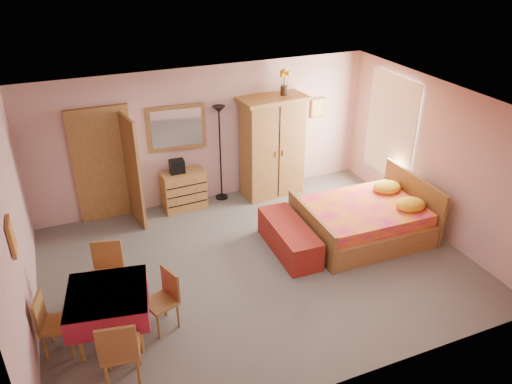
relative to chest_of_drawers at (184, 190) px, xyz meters
name	(u,v)px	position (x,y,z in m)	size (l,w,h in m)	color
floor	(257,265)	(0.56, -2.24, -0.38)	(6.50, 6.50, 0.00)	#5E5953
ceiling	(258,108)	(0.56, -2.24, 2.22)	(6.50, 6.50, 0.00)	brown
wall_back	(206,135)	(0.56, 0.26, 0.92)	(6.50, 0.10, 2.60)	tan
wall_front	(349,295)	(0.56, -4.74, 0.92)	(6.50, 0.10, 2.60)	tan
wall_left	(17,240)	(-2.69, -2.24, 0.92)	(0.10, 5.00, 2.60)	tan
wall_right	(435,158)	(3.81, -2.24, 0.92)	(0.10, 5.00, 2.60)	tan
doorway	(104,166)	(-1.34, 0.23, 0.65)	(1.06, 0.12, 2.15)	#9E6B35
window	(391,127)	(3.77, -1.04, 1.07)	(0.08, 1.40, 1.95)	white
picture_left	(11,237)	(-2.66, -2.84, 1.32)	(0.04, 0.32, 0.42)	orange
picture_back	(318,108)	(2.91, 0.23, 1.17)	(0.30, 0.04, 0.40)	#D8BF59
chest_of_drawers	(184,190)	(0.00, 0.00, 0.00)	(0.80, 0.40, 0.76)	#A56D38
wall_mirror	(176,128)	(0.00, 0.21, 1.17)	(1.06, 0.06, 0.84)	white
stereo	(177,166)	(-0.09, 0.01, 0.50)	(0.27, 0.20, 0.25)	black
floor_lamp	(220,154)	(0.78, 0.11, 0.57)	(0.24, 0.24, 1.89)	black
wardrobe	(272,147)	(1.78, -0.06, 0.62)	(1.27, 0.65, 1.99)	olive
sunflower_vase	(284,82)	(2.02, -0.03, 1.85)	(0.19, 0.19, 0.48)	yellow
bed	(364,211)	(2.56, -2.12, 0.11)	(2.09, 1.65, 0.97)	#D4145A
bench	(289,238)	(1.20, -2.05, -0.13)	(0.54, 1.46, 0.49)	maroon
dining_table	(110,315)	(-1.78, -2.95, -0.02)	(0.98, 0.98, 0.72)	maroon
chair_south	(120,348)	(-1.76, -3.71, 0.10)	(0.44, 0.44, 0.96)	#9E6835
chair_north	(108,276)	(-1.70, -2.24, 0.08)	(0.42, 0.42, 0.91)	#A67638
chair_west	(57,323)	(-2.41, -2.93, 0.05)	(0.38, 0.38, 0.85)	#AC773A
chair_east	(161,302)	(-1.14, -3.01, 0.04)	(0.38, 0.38, 0.83)	olive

